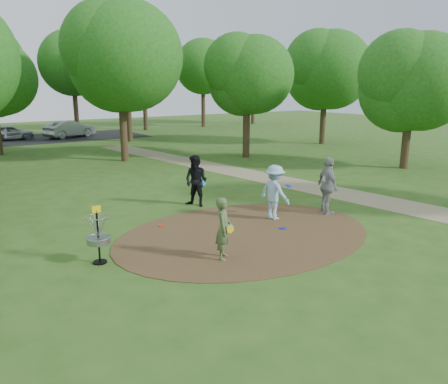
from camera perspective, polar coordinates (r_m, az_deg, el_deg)
ground at (r=13.63m, az=2.84°, el=-5.49°), size 100.00×100.00×0.00m
dirt_clearing at (r=13.63m, az=2.84°, el=-5.45°), size 8.40×8.40×0.02m
footpath at (r=19.33m, az=14.80°, el=-0.12°), size 7.55×39.89×0.01m
parking_lot at (r=41.68m, az=-20.44°, el=6.71°), size 14.00×8.00×0.01m
player_observer_with_disc at (r=11.47m, az=-0.07°, el=-4.79°), size 0.70×0.73×1.68m
player_throwing_with_disc at (r=14.98m, az=6.61°, el=-0.03°), size 1.16×1.31×1.89m
player_walking_with_disc at (r=16.52m, az=-3.66°, el=1.45°), size 1.10×1.18×1.95m
player_waiting_with_disc at (r=15.84m, az=13.39°, el=0.75°), size 0.85×1.30×2.06m
disc_ground_cyan at (r=14.40m, az=0.63°, el=-4.30°), size 0.22×0.22×0.02m
disc_ground_blue at (r=14.17m, az=7.67°, el=-4.73°), size 0.22×0.22×0.02m
disc_ground_red at (r=14.43m, az=-8.16°, el=-4.40°), size 0.22×0.22×0.02m
car_left at (r=41.15m, az=-26.26°, el=6.98°), size 3.93×1.95×1.29m
car_right at (r=41.32m, az=-19.49°, el=7.76°), size 4.76×3.12×1.48m
disc_golf_basket at (r=11.64m, az=-16.15°, el=-4.90°), size 0.63×0.63×1.54m
tree_ring at (r=23.26m, az=-8.19°, el=15.68°), size 37.13×46.12×9.80m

